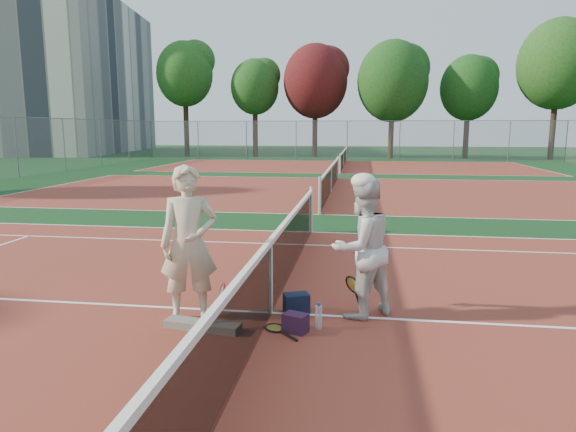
{
  "coord_description": "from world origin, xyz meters",
  "views": [
    {
      "loc": [
        1.17,
        -6.49,
        2.46
      ],
      "look_at": [
        0.0,
        1.64,
        1.05
      ],
      "focal_mm": 32.0,
      "sensor_mm": 36.0,
      "label": 1
    }
  ],
  "objects": [
    {
      "name": "tree_back_3",
      "position": [
        3.47,
        36.52,
        6.13
      ],
      "size": [
        5.64,
        5.64,
        9.39
      ],
      "color": "#382314",
      "rests_on": "ground"
    },
    {
      "name": "court_far_a",
      "position": [
        0.0,
        13.5,
        0.0
      ],
      "size": [
        23.77,
        10.97,
        0.01
      ],
      "primitive_type": "cube",
      "color": "maroon",
      "rests_on": "ground"
    },
    {
      "name": "court_main",
      "position": [
        0.0,
        0.0,
        0.0
      ],
      "size": [
        23.77,
        10.97,
        0.01
      ],
      "primitive_type": "cube",
      "color": "maroon",
      "rests_on": "ground"
    },
    {
      "name": "racket_spare",
      "position": [
        0.15,
        -0.54,
        0.01
      ],
      "size": [
        0.61,
        0.62,
        0.03
      ],
      "primitive_type": null,
      "rotation": [
        0.0,
        0.0,
        2.32
      ],
      "color": "black",
      "rests_on": "ground"
    },
    {
      "name": "racket_red",
      "position": [
        -0.51,
        -0.63,
        0.29
      ],
      "size": [
        0.3,
        0.33,
        0.58
      ],
      "primitive_type": null,
      "rotation": [
        0.0,
        0.0,
        0.35
      ],
      "color": "maroon",
      "rests_on": "ground"
    },
    {
      "name": "tree_back_maroon",
      "position": [
        -2.84,
        37.59,
        6.29
      ],
      "size": [
        5.37,
        5.37,
        9.4
      ],
      "color": "#382314",
      "rests_on": "ground"
    },
    {
      "name": "ground",
      "position": [
        0.0,
        0.0,
        0.0
      ],
      "size": [
        130.0,
        130.0,
        0.0
      ],
      "primitive_type": "plane",
      "color": "black",
      "rests_on": "ground"
    },
    {
      "name": "tree_back_1",
      "position": [
        -8.03,
        37.65,
        5.88
      ],
      "size": [
        4.11,
        4.11,
        8.28
      ],
      "color": "#382314",
      "rests_on": "ground"
    },
    {
      "name": "net_far_b",
      "position": [
        0.0,
        27.0,
        0.51
      ],
      "size": [
        0.1,
        10.98,
        1.02
      ],
      "primitive_type": null,
      "color": "black",
      "rests_on": "ground"
    },
    {
      "name": "fence_back",
      "position": [
        0.0,
        34.0,
        1.5
      ],
      "size": [
        32.0,
        0.06,
        3.0
      ],
      "primitive_type": null,
      "color": "slate",
      "rests_on": "ground"
    },
    {
      "name": "court_far_b",
      "position": [
        0.0,
        27.0,
        0.0
      ],
      "size": [
        23.77,
        10.97,
        0.01
      ],
      "primitive_type": "cube",
      "color": "maroon",
      "rests_on": "ground"
    },
    {
      "name": "racket_black_held",
      "position": [
        1.1,
        0.04,
        0.28
      ],
      "size": [
        0.39,
        0.39,
        0.55
      ],
      "primitive_type": null,
      "rotation": [
        0.0,
        0.0,
        4.06
      ],
      "color": "black",
      "rests_on": "ground"
    },
    {
      "name": "tree_back_5",
      "position": [
        15.93,
        36.81,
        7.28
      ],
      "size": [
        6.01,
        6.01,
        10.75
      ],
      "color": "#382314",
      "rests_on": "ground"
    },
    {
      "name": "player_b",
      "position": [
        1.19,
        0.08,
        0.92
      ],
      "size": [
        1.13,
        1.1,
        1.83
      ],
      "primitive_type": "imported",
      "rotation": [
        0.0,
        0.0,
        3.81
      ],
      "color": "silver",
      "rests_on": "ground"
    },
    {
      "name": "tree_back_0",
      "position": [
        -14.14,
        37.39,
        7.01
      ],
      "size": [
        4.83,
        4.83,
        9.83
      ],
      "color": "#382314",
      "rests_on": "ground"
    },
    {
      "name": "player_a",
      "position": [
        -0.99,
        -0.34,
        1.0
      ],
      "size": [
        0.85,
        0.68,
        2.01
      ],
      "primitive_type": "imported",
      "rotation": [
        0.0,
        0.0,
        0.32
      ],
      "color": "beige",
      "rests_on": "ground"
    },
    {
      "name": "sports_bag_purple",
      "position": [
        0.41,
        -0.6,
        0.12
      ],
      "size": [
        0.34,
        0.29,
        0.23
      ],
      "primitive_type": "cube",
      "rotation": [
        0.0,
        0.0,
        -0.39
      ],
      "color": "#26102C",
      "rests_on": "ground"
    },
    {
      "name": "tree_back_4",
      "position": [
        9.62,
        37.84,
        5.63
      ],
      "size": [
        4.58,
        4.58,
        8.29
      ],
      "color": "#382314",
      "rests_on": "ground"
    },
    {
      "name": "apartment_block",
      "position": [
        -28.0,
        44.0,
        7.5
      ],
      "size": [
        12.96,
        23.18,
        15.0
      ],
      "primitive_type": "cube",
      "rotation": [
        0.0,
        0.0,
        0.14
      ],
      "color": "beige",
      "rests_on": "ground"
    },
    {
      "name": "sports_bag_navy",
      "position": [
        0.34,
        0.08,
        0.13
      ],
      "size": [
        0.39,
        0.33,
        0.26
      ],
      "primitive_type": "cube",
      "rotation": [
        0.0,
        0.0,
        0.36
      ],
      "color": "black",
      "rests_on": "ground"
    },
    {
      "name": "net_main",
      "position": [
        0.0,
        0.0,
        0.51
      ],
      "size": [
        0.1,
        10.98,
        1.02
      ],
      "primitive_type": null,
      "color": "black",
      "rests_on": "ground"
    },
    {
      "name": "net_far_a",
      "position": [
        0.0,
        13.5,
        0.51
      ],
      "size": [
        0.1,
        10.98,
        1.02
      ],
      "primitive_type": null,
      "color": "black",
      "rests_on": "ground"
    },
    {
      "name": "net_cover_canvas",
      "position": [
        -0.74,
        -0.68,
        0.05
      ],
      "size": [
        0.99,
        0.37,
        0.1
      ],
      "primitive_type": "cube",
      "rotation": [
        0.0,
        0.0,
        -0.15
      ],
      "color": "slate",
      "rests_on": "ground"
    },
    {
      "name": "water_bottle",
      "position": [
        0.68,
        -0.46,
        0.15
      ],
      "size": [
        0.09,
        0.09,
        0.3
      ],
      "primitive_type": "cylinder",
      "color": "#C5E2F9",
      "rests_on": "ground"
    }
  ]
}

